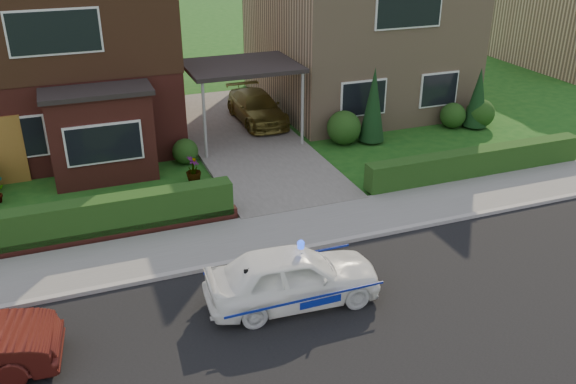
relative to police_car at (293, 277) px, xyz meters
name	(u,v)px	position (x,y,z in m)	size (l,w,h in m)	color
ground	(399,314)	(1.91, -1.20, -0.63)	(120.00, 120.00, 0.00)	#164A13
road	(399,314)	(1.91, -1.20, -0.63)	(60.00, 6.00, 0.02)	black
kerb	(337,242)	(1.91, 1.85, -0.57)	(60.00, 0.16, 0.12)	#9E9993
sidewalk	(320,224)	(1.91, 2.90, -0.58)	(60.00, 2.00, 0.10)	slate
driveway	(244,139)	(1.91, 9.80, -0.57)	(3.80, 12.00, 0.12)	#666059
house_left	(54,29)	(-3.87, 12.70, 3.18)	(7.50, 9.53, 7.25)	maroon
house_right	(356,14)	(7.71, 12.79, 3.03)	(7.50, 8.06, 7.25)	tan
carport_link	(242,67)	(1.91, 9.75, 2.03)	(3.80, 3.00, 2.77)	black
dwarf_wall	(88,237)	(-3.89, 4.10, -0.45)	(7.70, 0.25, 0.36)	maroon
hedge_left	(88,241)	(-3.89, 4.25, -0.63)	(7.50, 0.55, 0.90)	#153510
hedge_right	(474,176)	(7.71, 4.15, -0.63)	(7.50, 0.55, 0.80)	#153510
shrub_left_mid	(136,154)	(-2.09, 8.10, 0.03)	(1.32, 1.32, 1.32)	#153510
shrub_left_near	(185,151)	(-0.49, 8.40, -0.21)	(0.84, 0.84, 0.84)	#153510
shrub_right_near	(344,128)	(5.11, 8.20, -0.03)	(1.20, 1.20, 1.20)	#153510
shrub_right_mid	(453,115)	(9.71, 8.30, -0.15)	(0.96, 0.96, 0.96)	#153510
shrub_right_far	(480,113)	(10.71, 8.00, -0.09)	(1.08, 1.08, 1.08)	#153510
conifer_a	(373,107)	(6.11, 8.00, 0.67)	(0.90, 0.90, 2.60)	black
conifer_b	(478,100)	(10.51, 8.00, 0.47)	(0.90, 0.90, 2.20)	black
police_car	(293,277)	(0.00, 0.00, 0.00)	(3.40, 3.78, 1.42)	white
driveway_car	(257,107)	(2.91, 11.29, 0.05)	(1.56, 3.83, 1.11)	brown
potted_plant_c	(193,170)	(-0.59, 6.79, -0.22)	(0.46, 0.46, 0.83)	gray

